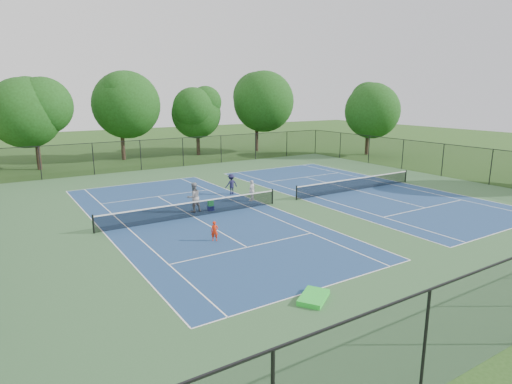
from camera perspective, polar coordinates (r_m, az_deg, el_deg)
ground at (r=30.31m, az=3.83°, el=-1.34°), size 140.00×140.00×0.00m
court_pad at (r=30.31m, az=3.83°, el=-1.33°), size 36.00×36.00×0.01m
tennis_court_left at (r=26.87m, az=-8.32°, el=-3.12°), size 12.00×23.83×1.07m
tennis_court_right at (r=34.79m, az=13.17°, el=0.39°), size 12.00×23.83×1.07m
perimeter_fence at (r=29.95m, az=3.87°, el=1.63°), size 36.08×36.08×3.02m
tree_back_a at (r=47.85m, az=-27.59°, el=9.82°), size 6.80×6.80×9.15m
tree_back_b at (r=51.42m, az=-17.70°, el=11.41°), size 7.60×7.60×10.03m
tree_back_c at (r=53.59m, az=-7.85°, el=10.74°), size 6.00×6.00×8.40m
tree_back_d at (r=56.53m, az=0.09°, el=12.33°), size 7.80×7.80×10.37m
tree_side_e at (r=55.26m, az=14.84°, el=10.84°), size 6.60×6.60×8.87m
child_player at (r=22.37m, az=-5.53°, el=-5.22°), size 0.45×0.39×1.05m
instructor at (r=27.80m, az=-8.31°, el=-0.71°), size 1.00×0.81×1.94m
bystander_a at (r=30.35m, az=-0.55°, el=0.18°), size 0.94×0.81×1.52m
bystander_b at (r=32.46m, az=-3.31°, el=1.06°), size 1.04×0.63×1.57m
ball_crate at (r=28.21m, az=-6.06°, el=-2.15°), size 0.47×0.40×0.31m
ball_hopper at (r=28.12m, az=-6.08°, el=-1.46°), size 0.38×0.33×0.38m
green_tarp at (r=16.50m, az=7.68°, el=-13.75°), size 1.68×1.53×0.19m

